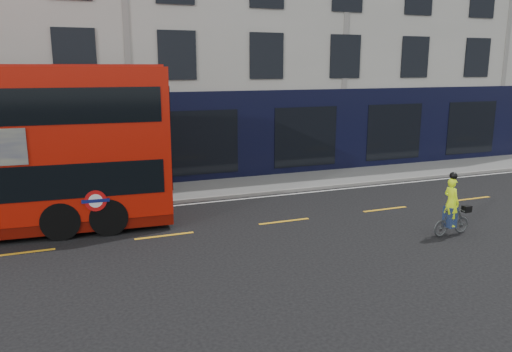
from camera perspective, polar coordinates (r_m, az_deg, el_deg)
ground at (r=14.16m, az=-9.25°, el=-8.64°), size 120.00×120.00×0.00m
pavement at (r=20.26m, az=-13.12°, el=-2.16°), size 60.00×3.00×0.12m
kerb at (r=18.83m, az=-12.46°, el=-3.23°), size 60.00×0.12×0.13m
building_terrace at (r=26.16m, az=-16.10°, el=17.32°), size 50.00×10.07×15.00m
road_edge_line at (r=18.56m, az=-12.31°, el=-3.64°), size 58.00×0.10×0.01m
lane_dashes at (r=15.54m, az=-10.42°, el=-6.73°), size 58.00×0.12×0.01m
cyclist at (r=16.27m, az=21.45°, el=-4.04°), size 1.41×0.56×1.98m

